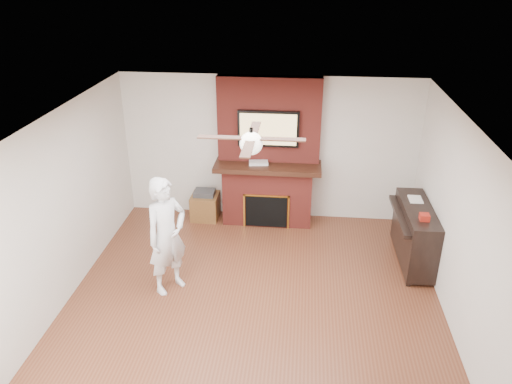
# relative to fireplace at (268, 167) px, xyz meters

# --- Properties ---
(room_shell) EXTENTS (5.36, 5.86, 2.86)m
(room_shell) POSITION_rel_fireplace_xyz_m (0.00, -2.55, 0.25)
(room_shell) COLOR #502717
(room_shell) RESTS_ON ground
(fireplace) EXTENTS (1.78, 0.64, 2.50)m
(fireplace) POSITION_rel_fireplace_xyz_m (0.00, 0.00, 0.00)
(fireplace) COLOR maroon
(fireplace) RESTS_ON ground
(tv) EXTENTS (1.00, 0.08, 0.60)m
(tv) POSITION_rel_fireplace_xyz_m (0.00, -0.05, 0.68)
(tv) COLOR black
(tv) RESTS_ON fireplace
(ceiling_fan) EXTENTS (1.21, 1.21, 0.31)m
(ceiling_fan) POSITION_rel_fireplace_xyz_m (-0.00, -2.55, 1.34)
(ceiling_fan) COLOR black
(ceiling_fan) RESTS_ON room_shell
(person) EXTENTS (0.70, 0.73, 1.67)m
(person) POSITION_rel_fireplace_xyz_m (-1.18, -2.16, -0.16)
(person) COLOR silver
(person) RESTS_ON ground
(side_table) EXTENTS (0.46, 0.46, 0.53)m
(side_table) POSITION_rel_fireplace_xyz_m (-1.10, -0.07, -0.75)
(side_table) COLOR brown
(side_table) RESTS_ON ground
(piano) EXTENTS (0.54, 1.40, 1.00)m
(piano) POSITION_rel_fireplace_xyz_m (2.28, -1.13, -0.51)
(piano) COLOR black
(piano) RESTS_ON ground
(cable_box) EXTENTS (0.34, 0.22, 0.05)m
(cable_box) POSITION_rel_fireplace_xyz_m (-0.15, -0.10, 0.11)
(cable_box) COLOR silver
(cable_box) RESTS_ON fireplace
(candle_orange) EXTENTS (0.08, 0.08, 0.12)m
(candle_orange) POSITION_rel_fireplace_xyz_m (-0.24, -0.20, -0.93)
(candle_orange) COLOR #CC4218
(candle_orange) RESTS_ON ground
(candle_green) EXTENTS (0.07, 0.07, 0.10)m
(candle_green) POSITION_rel_fireplace_xyz_m (-0.09, -0.21, -0.95)
(candle_green) COLOR #3F8D38
(candle_green) RESTS_ON ground
(candle_cream) EXTENTS (0.08, 0.08, 0.10)m
(candle_cream) POSITION_rel_fireplace_xyz_m (0.18, -0.23, -0.95)
(candle_cream) COLOR beige
(candle_cream) RESTS_ON ground
(candle_blue) EXTENTS (0.06, 0.06, 0.08)m
(candle_blue) POSITION_rel_fireplace_xyz_m (0.23, -0.24, -0.95)
(candle_blue) COLOR navy
(candle_blue) RESTS_ON ground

